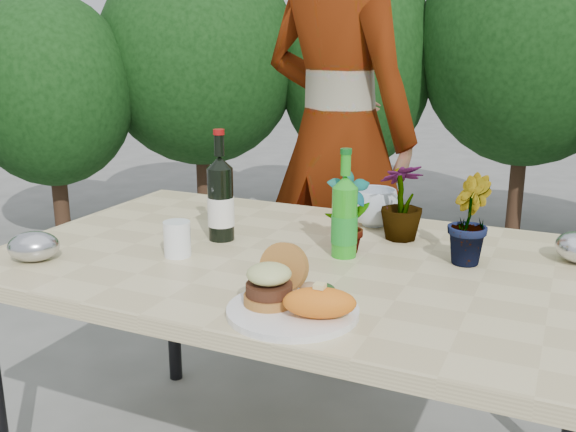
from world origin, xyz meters
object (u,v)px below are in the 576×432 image
at_px(person, 337,134).
at_px(dinner_plate, 293,311).
at_px(wine_bottle, 221,200).
at_px(patio_table, 300,276).

bearing_deg(person, dinner_plate, 122.98).
relative_size(dinner_plate, wine_bottle, 0.88).
relative_size(patio_table, dinner_plate, 5.71).
bearing_deg(patio_table, wine_bottle, 171.45).
xyz_separation_m(patio_table, wine_bottle, (-0.27, 0.04, 0.17)).
xyz_separation_m(dinner_plate, person, (-0.36, 1.24, 0.19)).
relative_size(patio_table, person, 0.84).
relative_size(patio_table, wine_bottle, 5.02).
bearing_deg(dinner_plate, wine_bottle, 135.42).
bearing_deg(patio_table, person, 104.31).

